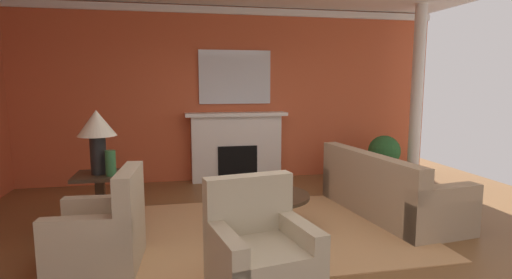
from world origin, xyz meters
name	(u,v)px	position (x,y,z in m)	size (l,w,h in m)	color
ground_plane	(265,241)	(0.00, 0.00, 0.00)	(9.40, 9.40, 0.00)	brown
wall_fireplace	(228,95)	(0.00, 3.06, 1.54)	(7.83, 0.12, 3.08)	#C65633
crown_moulding	(228,11)	(0.00, 2.98, 3.00)	(7.83, 0.08, 0.12)	white
area_rug	(267,230)	(0.09, 0.30, 0.01)	(3.55, 2.51, 0.01)	tan
fireplace	(237,149)	(0.12, 2.85, 0.58)	(1.80, 0.35, 1.23)	white
mantel_mirror	(235,77)	(0.12, 2.97, 1.86)	(1.29, 0.04, 0.95)	silver
sofa	(387,193)	(1.81, 0.57, 0.30)	(1.14, 2.19, 0.85)	tan
armchair_near_window	(101,236)	(-1.68, -0.29, 0.31)	(0.85, 0.85, 0.95)	#C1B293
armchair_facing_fireplace	(260,257)	(-0.28, -1.06, 0.31)	(0.93, 0.93, 0.95)	#C1B293
coffee_table	(267,204)	(0.09, 0.30, 0.34)	(1.00, 1.00, 0.45)	#3D2D1E
side_table	(101,199)	(-1.84, 0.68, 0.40)	(0.56, 0.56, 0.70)	#3D2D1E
table_lamp	(97,129)	(-1.84, 0.68, 1.22)	(0.44, 0.44, 0.75)	black
vase_on_side_table	(111,163)	(-1.69, 0.56, 0.85)	(0.12, 0.12, 0.29)	#33703D
vase_tall_corner	(345,163)	(2.08, 2.55, 0.30)	(0.33, 0.33, 0.60)	#9E3328
book_red_cover	(278,190)	(0.23, 0.35, 0.47)	(0.20, 0.19, 0.05)	navy
book_art_folio	(278,188)	(0.22, 0.30, 0.52)	(0.24, 0.19, 0.04)	navy
book_small_novel	(265,185)	(0.06, 0.30, 0.57)	(0.21, 0.18, 0.06)	maroon
potted_plant	(384,154)	(2.68, 2.23, 0.49)	(0.56, 0.56, 0.83)	#A8754C
column_white	(417,95)	(3.20, 2.13, 1.54)	(0.20, 0.20, 3.08)	white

